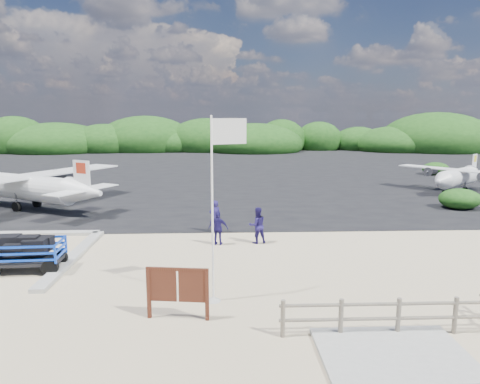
{
  "coord_description": "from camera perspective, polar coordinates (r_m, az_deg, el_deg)",
  "views": [
    {
      "loc": [
        1.5,
        -15.12,
        5.6
      ],
      "look_at": [
        2.31,
        5.1,
        2.0
      ],
      "focal_mm": 32.0,
      "sensor_mm": 36.0,
      "label": 1
    }
  ],
  "objects": [
    {
      "name": "crew_c",
      "position": [
        18.84,
        -2.91,
        -4.84
      ],
      "size": [
        0.93,
        0.53,
        1.5
      ],
      "primitive_type": "imported",
      "rotation": [
        0.0,
        0.0,
        2.94
      ],
      "color": "#1E1655",
      "rests_on": "ground"
    },
    {
      "name": "walkway_pad",
      "position": [
        11.42,
        19.77,
        -19.9
      ],
      "size": [
        3.5,
        2.5,
        0.1
      ],
      "primitive_type": null,
      "color": "#B2B2B2",
      "rests_on": "ground"
    },
    {
      "name": "fence",
      "position": [
        12.41,
        20.22,
        -17.39
      ],
      "size": [
        6.4,
        2.0,
        1.1
      ],
      "primitive_type": null,
      "color": "#B2B2B2",
      "rests_on": "ground"
    },
    {
      "name": "signboard",
      "position": [
        12.61,
        -8.22,
        -16.39
      ],
      "size": [
        1.87,
        0.41,
        1.53
      ],
      "primitive_type": null,
      "rotation": [
        0.0,
        0.0,
        -0.13
      ],
      "color": "#4F2416",
      "rests_on": "ground"
    },
    {
      "name": "baggage_cart",
      "position": [
        17.73,
        -26.41,
        -9.41
      ],
      "size": [
        2.8,
        1.7,
        1.36
      ],
      "primitive_type": null,
      "rotation": [
        0.0,
        0.0,
        0.06
      ],
      "color": "blue",
      "rests_on": "ground"
    },
    {
      "name": "crew_a",
      "position": [
        20.72,
        -3.35,
        -3.31
      ],
      "size": [
        0.69,
        0.57,
        1.61
      ],
      "primitive_type": "imported",
      "rotation": [
        0.0,
        0.0,
        3.51
      ],
      "color": "#1E1655",
      "rests_on": "ground"
    },
    {
      "name": "asphalt_apron",
      "position": [
        45.49,
        -4.18,
        2.99
      ],
      "size": [
        90.0,
        50.0,
        0.04
      ],
      "primitive_type": null,
      "color": "#B2B2B2",
      "rests_on": "ground"
    },
    {
      "name": "crew_b",
      "position": [
        19.06,
        2.32,
        -4.45
      ],
      "size": [
        0.92,
        0.79,
        1.63
      ],
      "primitive_type": "imported",
      "rotation": [
        0.0,
        0.0,
        3.38
      ],
      "color": "#1E1655",
      "rests_on": "ground"
    },
    {
      "name": "vegetation_band",
      "position": [
        70.36,
        -3.53,
        5.5
      ],
      "size": [
        124.0,
        8.0,
        4.4
      ],
      "primitive_type": null,
      "color": "#B2B2B2",
      "rests_on": "ground"
    },
    {
      "name": "ground",
      "position": [
        16.19,
        -7.59,
        -10.24
      ],
      "size": [
        160.0,
        160.0,
        0.0
      ],
      "primitive_type": "plane",
      "color": "beige"
    },
    {
      "name": "flagpole",
      "position": [
        13.59,
        -3.57,
        -14.27
      ],
      "size": [
        1.22,
        0.88,
        5.63
      ],
      "primitive_type": null,
      "rotation": [
        0.0,
        0.0,
        0.42
      ],
      "color": "white",
      "rests_on": "ground"
    },
    {
      "name": "aircraft_small",
      "position": [
        51.91,
        -18.06,
        3.39
      ],
      "size": [
        10.12,
        10.12,
        2.59
      ],
      "primitive_type": null,
      "rotation": [
        0.0,
        0.0,
        3.81
      ],
      "color": "#B2B2B2",
      "rests_on": "ground"
    },
    {
      "name": "aircraft_large",
      "position": [
        43.29,
        16.66,
        2.23
      ],
      "size": [
        18.55,
        18.55,
        4.09
      ],
      "primitive_type": null,
      "rotation": [
        0.0,
        0.0,
        2.63
      ],
      "color": "#B2B2B2",
      "rests_on": "ground"
    }
  ]
}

